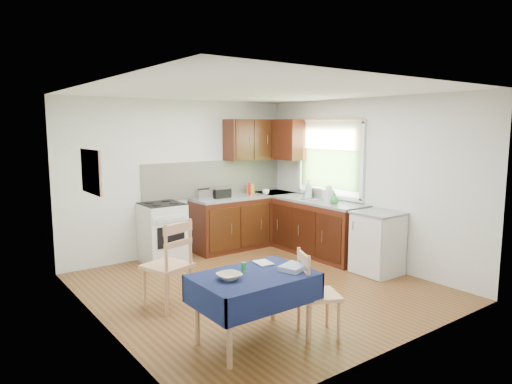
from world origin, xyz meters
TOP-DOWN VIEW (x-y plane):
  - floor at (0.00, 0.00)m, footprint 4.20×4.20m
  - ceiling at (0.00, 0.00)m, footprint 4.00×4.20m
  - wall_back at (0.00, 2.10)m, footprint 4.00×0.02m
  - wall_front at (0.00, -2.10)m, footprint 4.00×0.02m
  - wall_left at (-2.00, 0.00)m, footprint 0.02×4.20m
  - wall_right at (2.00, 0.00)m, footprint 0.02×4.20m
  - base_cabinets at (1.36, 1.26)m, footprint 1.90×2.30m
  - worktop_back at (1.05, 1.80)m, footprint 1.90×0.60m
  - worktop_right at (1.70, 0.65)m, footprint 0.60×1.70m
  - worktop_corner at (1.70, 1.80)m, footprint 0.60×0.60m
  - splashback at (0.65, 2.08)m, footprint 2.70×0.02m
  - upper_cabinets at (1.52, 1.80)m, footprint 1.20×0.85m
  - stove at (-0.50, 1.80)m, footprint 0.60×0.61m
  - window at (1.97, 0.70)m, footprint 0.04×1.48m
  - fridge at (1.70, -0.55)m, footprint 0.58×0.60m
  - corkboard at (-1.97, 0.30)m, footprint 0.04×0.62m
  - dining_table at (-0.95, -1.20)m, footprint 1.12×0.76m
  - chair_far at (-1.22, 0.04)m, footprint 0.57×0.57m
  - chair_near at (-0.38, -1.44)m, footprint 0.51×0.51m
  - toaster at (0.22, 1.76)m, footprint 0.25×0.15m
  - sandwich_press at (0.57, 1.84)m, footprint 0.31×0.27m
  - sauce_bottle at (1.10, 1.72)m, footprint 0.05×0.05m
  - yellow_packet at (1.28, 1.94)m, footprint 0.12×0.08m
  - dish_rack at (1.74, 0.75)m, footprint 0.41×0.31m
  - kettle at (1.64, 0.37)m, footprint 0.16×0.16m
  - cup at (1.39, 1.64)m, footprint 0.16×0.16m
  - soap_bottle_a at (1.63, 0.81)m, footprint 0.17×0.17m
  - soap_bottle_b at (1.66, 0.89)m, footprint 0.10×0.10m
  - soap_bottle_c at (1.64, 0.24)m, footprint 0.14×0.14m
  - plate_bowl at (-1.22, -1.18)m, footprint 0.23×0.23m
  - book at (-0.75, -0.98)m, footprint 0.18×0.23m
  - spice_jar at (-0.99, -1.09)m, footprint 0.05×0.05m
  - tea_towel at (-0.56, -1.32)m, footprint 0.32×0.28m

SIDE VIEW (x-z plane):
  - floor at x=0.00m, z-range 0.00..0.00m
  - base_cabinets at x=1.36m, z-range 0.00..0.86m
  - fridge at x=1.70m, z-range 0.00..0.88m
  - chair_near at x=-0.38m, z-range 0.02..0.89m
  - stove at x=-0.50m, z-range 0.00..0.92m
  - chair_far at x=-1.22m, z-range 0.03..1.06m
  - dining_table at x=-0.95m, z-range 0.23..0.91m
  - book at x=-0.75m, z-range 0.68..0.69m
  - tea_towel at x=-0.56m, z-range 0.68..0.72m
  - plate_bowl at x=-1.22m, z-range 0.68..0.73m
  - spice_jar at x=-0.99m, z-range 0.68..0.77m
  - worktop_back at x=1.05m, z-range 0.86..0.90m
  - worktop_right at x=1.70m, z-range 0.86..0.90m
  - worktop_corner at x=1.70m, z-range 0.86..0.90m
  - dish_rack at x=1.74m, z-range 0.83..1.02m
  - cup at x=1.39m, z-range 0.90..0.99m
  - yellow_packet at x=1.28m, z-range 0.90..1.05m
  - soap_bottle_c at x=1.64m, z-range 0.90..1.07m
  - toaster at x=0.22m, z-range 0.89..1.08m
  - soap_bottle_b at x=1.66m, z-range 0.90..1.08m
  - sandwich_press at x=0.57m, z-range 0.90..1.08m
  - sauce_bottle at x=1.10m, z-range 0.90..1.12m
  - kettle at x=1.64m, z-range 0.88..1.16m
  - soap_bottle_a at x=1.63m, z-range 0.90..1.22m
  - splashback at x=0.65m, z-range 0.90..1.50m
  - wall_back at x=0.00m, z-range 0.00..2.50m
  - wall_front at x=0.00m, z-range 0.00..2.50m
  - wall_left at x=-2.00m, z-range 0.00..2.50m
  - wall_right at x=2.00m, z-range 0.00..2.50m
  - corkboard at x=-1.97m, z-range 1.36..1.83m
  - window at x=1.97m, z-range 1.02..2.28m
  - upper_cabinets at x=1.52m, z-range 1.50..2.20m
  - ceiling at x=0.00m, z-range 2.49..2.51m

